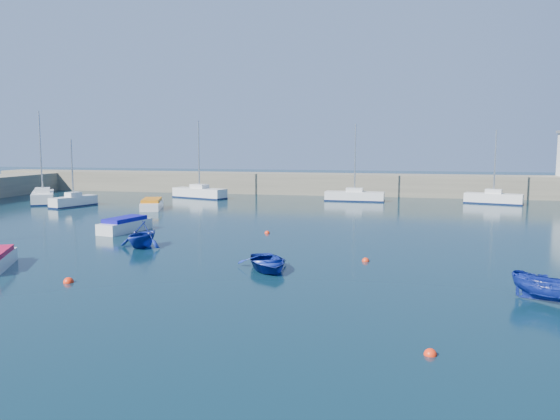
% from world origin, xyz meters
% --- Properties ---
extents(ground, '(220.00, 220.00, 0.00)m').
position_xyz_m(ground, '(0.00, 0.00, 0.00)').
color(ground, '#0A232E').
rests_on(ground, ground).
extents(back_wall, '(96.00, 4.50, 2.60)m').
position_xyz_m(back_wall, '(0.00, 46.00, 1.30)').
color(back_wall, '#726B57').
rests_on(back_wall, ground).
extents(sailboat_3, '(2.79, 5.24, 6.83)m').
position_xyz_m(sailboat_3, '(-25.45, 26.70, 0.58)').
color(sailboat_3, silver).
rests_on(sailboat_3, ground).
extents(sailboat_4, '(6.01, 7.43, 9.83)m').
position_xyz_m(sailboat_4, '(-31.01, 29.46, 0.63)').
color(sailboat_4, silver).
rests_on(sailboat_4, ground).
extents(sailboat_5, '(7.07, 4.06, 9.01)m').
position_xyz_m(sailboat_5, '(-16.14, 37.87, 0.65)').
color(sailboat_5, silver).
rests_on(sailboat_5, ground).
extents(sailboat_6, '(6.56, 2.03, 8.53)m').
position_xyz_m(sailboat_6, '(2.02, 38.43, 0.58)').
color(sailboat_6, silver).
rests_on(sailboat_6, ground).
extents(sailboat_7, '(6.05, 3.18, 7.81)m').
position_xyz_m(sailboat_7, '(16.71, 38.82, 0.62)').
color(sailboat_7, silver).
rests_on(sailboat_7, ground).
extents(motorboat_1, '(2.39, 4.59, 1.07)m').
position_xyz_m(motorboat_1, '(-12.40, 13.17, 0.50)').
color(motorboat_1, silver).
rests_on(motorboat_1, ground).
extents(motorboat_2, '(3.26, 5.25, 1.02)m').
position_xyz_m(motorboat_2, '(-16.75, 26.53, 0.48)').
color(motorboat_2, silver).
rests_on(motorboat_2, ground).
extents(dinghy_center, '(3.97, 4.44, 0.76)m').
position_xyz_m(dinghy_center, '(0.59, 3.73, 0.38)').
color(dinghy_center, navy).
rests_on(dinghy_center, ground).
extents(dinghy_left, '(2.90, 3.27, 1.61)m').
position_xyz_m(dinghy_left, '(-8.40, 7.90, 0.80)').
color(dinghy_left, navy).
rests_on(dinghy_left, ground).
extents(dinghy_right, '(3.27, 2.68, 1.21)m').
position_xyz_m(dinghy_right, '(13.07, 0.50, 0.60)').
color(dinghy_right, navy).
rests_on(dinghy_right, ground).
extents(buoy_0, '(0.48, 0.48, 0.48)m').
position_xyz_m(buoy_0, '(-7.73, -0.76, 0.00)').
color(buoy_0, '#FF2C0D').
rests_on(buoy_0, ground).
extents(buoy_1, '(0.41, 0.41, 0.41)m').
position_xyz_m(buoy_1, '(5.34, 6.86, 0.00)').
color(buoy_1, red).
rests_on(buoy_1, ground).
extents(buoy_3, '(0.38, 0.38, 0.38)m').
position_xyz_m(buoy_3, '(-2.15, 14.75, 0.00)').
color(buoy_3, '#FF2C0D').
rests_on(buoy_3, ground).
extents(buoy_5, '(0.40, 0.40, 0.40)m').
position_xyz_m(buoy_5, '(8.14, -6.11, 0.00)').
color(buoy_5, '#FF2C0D').
rests_on(buoy_5, ground).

